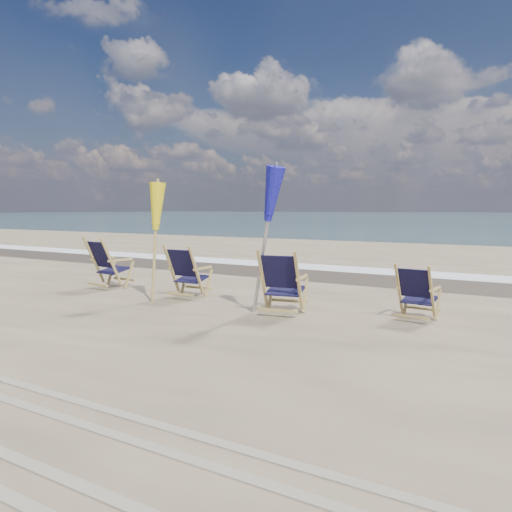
# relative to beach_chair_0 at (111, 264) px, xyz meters

# --- Properties ---
(surf_foam) EXTENTS (200.00, 1.40, 0.01)m
(surf_foam) POSITION_rel_beach_chair_0_xyz_m (3.52, 6.07, -0.55)
(surf_foam) COLOR silver
(surf_foam) RESTS_ON ground
(wet_sand_strip) EXTENTS (200.00, 2.60, 0.00)m
(wet_sand_strip) POSITION_rel_beach_chair_0_xyz_m (3.52, 4.57, -0.55)
(wet_sand_strip) COLOR #42362A
(wet_sand_strip) RESTS_ON ground
(beach_chair_0) EXTENTS (0.80, 0.88, 1.11)m
(beach_chair_0) POSITION_rel_beach_chair_0_xyz_m (0.00, 0.00, 0.00)
(beach_chair_0) COLOR black
(beach_chair_0) RESTS_ON ground
(beach_chair_1) EXTENTS (0.69, 0.77, 1.03)m
(beach_chair_1) POSITION_rel_beach_chair_0_xyz_m (2.18, 0.04, -0.04)
(beach_chair_1) COLOR black
(beach_chair_1) RESTS_ON ground
(beach_chair_2) EXTENTS (0.81, 0.88, 1.07)m
(beach_chair_2) POSITION_rel_beach_chair_0_xyz_m (4.46, -0.30, -0.02)
(beach_chair_2) COLOR black
(beach_chair_2) RESTS_ON ground
(beach_chair_3) EXTENTS (0.62, 0.68, 0.88)m
(beach_chair_3) POSITION_rel_beach_chair_0_xyz_m (6.35, 0.31, -0.11)
(beach_chair_3) COLOR black
(beach_chair_3) RESTS_ON ground
(umbrella_yellow) EXTENTS (0.30, 0.30, 2.15)m
(umbrella_yellow) POSITION_rel_beach_chair_0_xyz_m (1.65, -0.49, 1.07)
(umbrella_yellow) COLOR tan
(umbrella_yellow) RESTS_ON ground
(umbrella_blue) EXTENTS (0.30, 0.30, 2.39)m
(umbrella_blue) POSITION_rel_beach_chair_0_xyz_m (3.91, -0.44, 1.29)
(umbrella_blue) COLOR #A5A5AD
(umbrella_blue) RESTS_ON ground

